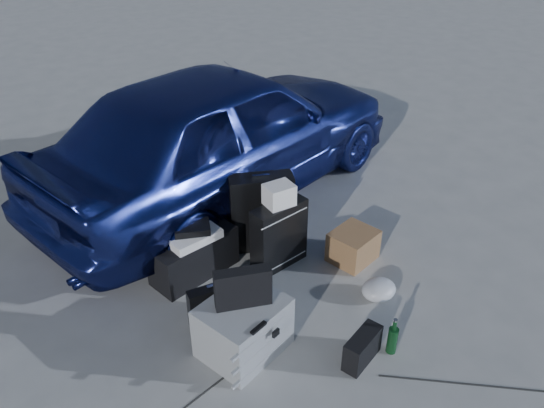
{
  "coord_description": "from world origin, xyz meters",
  "views": [
    {
      "loc": [
        -1.59,
        -2.61,
        2.97
      ],
      "look_at": [
        0.25,
        0.85,
        0.54
      ],
      "focal_mm": 35.0,
      "sensor_mm": 36.0,
      "label": 1
    }
  ],
  "objects_px": {
    "car": "(224,131)",
    "duffel_bag": "(194,255)",
    "briefcase": "(216,303)",
    "suitcase_right": "(279,235)",
    "suitcase_left": "(261,212)",
    "green_bottle": "(393,336)",
    "cardboard_box": "(353,246)",
    "pelican_case": "(243,328)"
  },
  "relations": [
    {
      "from": "briefcase",
      "to": "suitcase_left",
      "type": "xyz_separation_m",
      "value": [
        0.76,
        0.71,
        0.2
      ]
    },
    {
      "from": "pelican_case",
      "to": "suitcase_right",
      "type": "relative_size",
      "value": 0.94
    },
    {
      "from": "briefcase",
      "to": "green_bottle",
      "type": "xyz_separation_m",
      "value": [
        1.0,
        -0.9,
        -0.02
      ]
    },
    {
      "from": "duffel_bag",
      "to": "green_bottle",
      "type": "bearing_deg",
      "value": -76.57
    },
    {
      "from": "pelican_case",
      "to": "green_bottle",
      "type": "xyz_separation_m",
      "value": [
        0.94,
        -0.53,
        -0.06
      ]
    },
    {
      "from": "car",
      "to": "cardboard_box",
      "type": "xyz_separation_m",
      "value": [
        0.51,
        -1.66,
        -0.58
      ]
    },
    {
      "from": "cardboard_box",
      "to": "briefcase",
      "type": "bearing_deg",
      "value": -174.24
    },
    {
      "from": "suitcase_right",
      "to": "green_bottle",
      "type": "bearing_deg",
      "value": -93.46
    },
    {
      "from": "car",
      "to": "cardboard_box",
      "type": "bearing_deg",
      "value": 176.94
    },
    {
      "from": "duffel_bag",
      "to": "green_bottle",
      "type": "relative_size",
      "value": 2.53
    },
    {
      "from": "cardboard_box",
      "to": "green_bottle",
      "type": "height_order",
      "value": "green_bottle"
    },
    {
      "from": "briefcase",
      "to": "pelican_case",
      "type": "bearing_deg",
      "value": -79.16
    },
    {
      "from": "pelican_case",
      "to": "suitcase_left",
      "type": "relative_size",
      "value": 0.79
    },
    {
      "from": "pelican_case",
      "to": "briefcase",
      "type": "distance_m",
      "value": 0.38
    },
    {
      "from": "briefcase",
      "to": "suitcase_right",
      "type": "xyz_separation_m",
      "value": [
        0.77,
        0.39,
        0.14
      ]
    },
    {
      "from": "suitcase_right",
      "to": "pelican_case",
      "type": "bearing_deg",
      "value": -146.27
    },
    {
      "from": "duffel_bag",
      "to": "suitcase_left",
      "type": "bearing_deg",
      "value": -10.98
    },
    {
      "from": "suitcase_left",
      "to": "pelican_case",
      "type": "bearing_deg",
      "value": -105.31
    },
    {
      "from": "car",
      "to": "briefcase",
      "type": "height_order",
      "value": "car"
    },
    {
      "from": "pelican_case",
      "to": "suitcase_right",
      "type": "height_order",
      "value": "suitcase_right"
    },
    {
      "from": "suitcase_left",
      "to": "cardboard_box",
      "type": "xyz_separation_m",
      "value": [
        0.63,
        -0.57,
        -0.23
      ]
    },
    {
      "from": "suitcase_left",
      "to": "green_bottle",
      "type": "bearing_deg",
      "value": -64.03
    },
    {
      "from": "car",
      "to": "briefcase",
      "type": "bearing_deg",
      "value": 133.63
    },
    {
      "from": "duffel_bag",
      "to": "pelican_case",
      "type": "bearing_deg",
      "value": -108.22
    },
    {
      "from": "pelican_case",
      "to": "suitcase_right",
      "type": "xyz_separation_m",
      "value": [
        0.71,
        0.77,
        0.1
      ]
    },
    {
      "from": "briefcase",
      "to": "duffel_bag",
      "type": "xyz_separation_m",
      "value": [
        0.06,
        0.62,
        0.02
      ]
    },
    {
      "from": "suitcase_right",
      "to": "cardboard_box",
      "type": "xyz_separation_m",
      "value": [
        0.62,
        -0.25,
        -0.16
      ]
    },
    {
      "from": "suitcase_left",
      "to": "duffel_bag",
      "type": "xyz_separation_m",
      "value": [
        -0.7,
        -0.09,
        -0.18
      ]
    },
    {
      "from": "suitcase_left",
      "to": "green_bottle",
      "type": "xyz_separation_m",
      "value": [
        0.24,
        -1.62,
        -0.22
      ]
    },
    {
      "from": "duffel_bag",
      "to": "cardboard_box",
      "type": "relative_size",
      "value": 1.97
    },
    {
      "from": "pelican_case",
      "to": "green_bottle",
      "type": "relative_size",
      "value": 1.94
    },
    {
      "from": "car",
      "to": "duffel_bag",
      "type": "bearing_deg",
      "value": 124.76
    },
    {
      "from": "suitcase_left",
      "to": "duffel_bag",
      "type": "relative_size",
      "value": 0.97
    },
    {
      "from": "car",
      "to": "briefcase",
      "type": "distance_m",
      "value": 2.08
    },
    {
      "from": "cardboard_box",
      "to": "green_bottle",
      "type": "bearing_deg",
      "value": -110.57
    },
    {
      "from": "car",
      "to": "suitcase_left",
      "type": "distance_m",
      "value": 1.15
    },
    {
      "from": "pelican_case",
      "to": "cardboard_box",
      "type": "relative_size",
      "value": 1.51
    },
    {
      "from": "briefcase",
      "to": "suitcase_right",
      "type": "distance_m",
      "value": 0.88
    },
    {
      "from": "briefcase",
      "to": "cardboard_box",
      "type": "distance_m",
      "value": 1.4
    },
    {
      "from": "briefcase",
      "to": "suitcase_right",
      "type": "height_order",
      "value": "suitcase_right"
    },
    {
      "from": "pelican_case",
      "to": "cardboard_box",
      "type": "height_order",
      "value": "pelican_case"
    },
    {
      "from": "car",
      "to": "green_bottle",
      "type": "bearing_deg",
      "value": 162.3
    }
  ]
}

